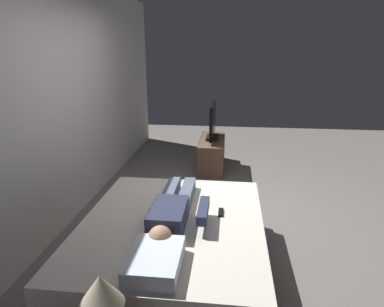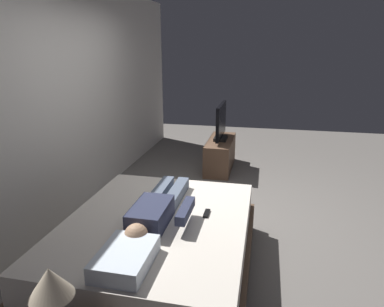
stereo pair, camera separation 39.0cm
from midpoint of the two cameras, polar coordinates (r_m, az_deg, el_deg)
ground_plane at (r=4.13m, az=7.08°, el=-11.00°), size 10.00×10.00×0.00m
back_wall at (r=4.56m, az=-15.10°, el=9.80°), size 6.40×0.10×2.80m
bed at (r=3.11m, az=-2.11°, el=-15.49°), size 1.98×1.61×0.54m
pillow at (r=2.39m, az=-6.29°, el=-17.10°), size 0.48×0.34×0.12m
person at (r=2.96m, az=-2.03°, el=-9.36°), size 1.26×0.46×0.18m
remote at (r=3.06m, az=6.17°, el=-10.00°), size 0.15×0.04×0.02m
tv_stand at (r=5.72m, az=6.70°, el=-0.13°), size 1.10×0.40×0.50m
tv at (r=5.58m, az=6.89°, el=5.12°), size 0.88×0.20×0.59m
lamp at (r=1.83m, az=-16.73°, el=-20.36°), size 0.22×0.22×0.42m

